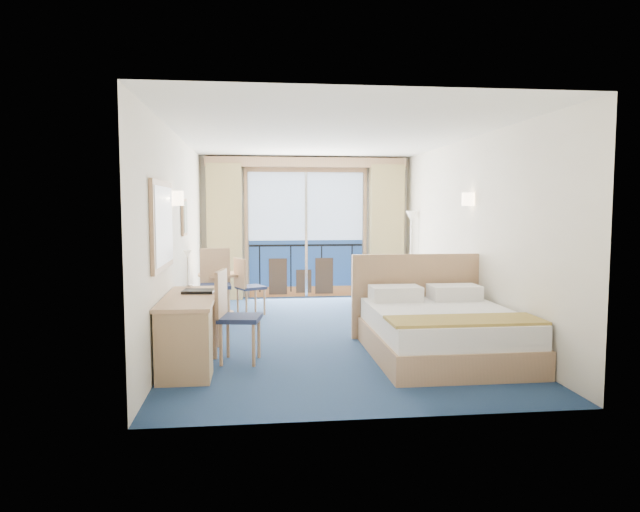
{
  "coord_description": "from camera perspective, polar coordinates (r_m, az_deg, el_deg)",
  "views": [
    {
      "loc": [
        -0.99,
        -7.74,
        1.75
      ],
      "look_at": [
        -0.08,
        0.2,
        1.05
      ],
      "focal_mm": 32.0,
      "sensor_mm": 36.0,
      "label": 1
    }
  ],
  "objects": [
    {
      "name": "floor",
      "position": [
        8.0,
        0.73,
        -7.66
      ],
      "size": [
        6.5,
        6.5,
        0.0
      ],
      "primitive_type": "plane",
      "color": "navy",
      "rests_on": "ground"
    },
    {
      "name": "room_walls",
      "position": [
        7.81,
        0.74,
        5.17
      ],
      "size": [
        4.04,
        6.54,
        2.72
      ],
      "color": "silver",
      "rests_on": "ground"
    },
    {
      "name": "balcony_door",
      "position": [
        11.02,
        -1.43,
        1.83
      ],
      "size": [
        2.36,
        0.03,
        2.52
      ],
      "color": "navy",
      "rests_on": "room_walls"
    },
    {
      "name": "curtain_left",
      "position": [
        10.84,
        -9.52,
        2.4
      ],
      "size": [
        0.65,
        0.22,
        2.55
      ],
      "primitive_type": "cube",
      "color": "#D0B872",
      "rests_on": "room_walls"
    },
    {
      "name": "curtain_right",
      "position": [
        11.12,
        6.66,
        2.5
      ],
      "size": [
        0.65,
        0.22,
        2.55
      ],
      "primitive_type": "cube",
      "color": "#D0B872",
      "rests_on": "room_walls"
    },
    {
      "name": "pelmet",
      "position": [
        10.92,
        -1.35,
        9.34
      ],
      "size": [
        3.8,
        0.25,
        0.18
      ],
      "primitive_type": "cube",
      "color": "tan",
      "rests_on": "room_walls"
    },
    {
      "name": "mirror",
      "position": [
        6.32,
        -15.48,
        2.97
      ],
      "size": [
        0.05,
        1.25,
        0.95
      ],
      "color": "tan",
      "rests_on": "room_walls"
    },
    {
      "name": "wall_print",
      "position": [
        8.25,
        -13.4,
        3.8
      ],
      "size": [
        0.04,
        0.42,
        0.52
      ],
      "color": "tan",
      "rests_on": "room_walls"
    },
    {
      "name": "sconce_left",
      "position": [
        7.21,
        -14.19,
        5.61
      ],
      "size": [
        0.18,
        0.18,
        0.18
      ],
      "primitive_type": "cylinder",
      "color": "#FFDCB2",
      "rests_on": "room_walls"
    },
    {
      "name": "sconce_right",
      "position": [
        8.14,
        14.62,
        5.52
      ],
      "size": [
        0.18,
        0.18,
        0.18
      ],
      "primitive_type": "cylinder",
      "color": "#FFDCB2",
      "rests_on": "room_walls"
    },
    {
      "name": "bed",
      "position": [
        6.87,
        12.0,
        -7.21
      ],
      "size": [
        1.78,
        2.12,
        1.12
      ],
      "color": "tan",
      "rests_on": "ground"
    },
    {
      "name": "nightstand",
      "position": [
        8.24,
        13.34,
        -5.65
      ],
      "size": [
        0.38,
        0.36,
        0.5
      ],
      "primitive_type": "cube",
      "color": "tan",
      "rests_on": "ground"
    },
    {
      "name": "phone",
      "position": [
        8.23,
        13.4,
        -3.63
      ],
      "size": [
        0.21,
        0.19,
        0.08
      ],
      "primitive_type": "cube",
      "rotation": [
        0.0,
        0.0,
        -0.4
      ],
      "color": "white",
      "rests_on": "nightstand"
    },
    {
      "name": "armchair",
      "position": [
        9.8,
        7.87,
        -3.29
      ],
      "size": [
        1.07,
        1.07,
        0.7
      ],
      "primitive_type": "imported",
      "rotation": [
        0.0,
        0.0,
        3.93
      ],
      "color": "#4B505C",
      "rests_on": "ground"
    },
    {
      "name": "floor_lamp",
      "position": [
        10.62,
        9.09,
        2.3
      ],
      "size": [
        0.23,
        0.23,
        1.67
      ],
      "color": "silver",
      "rests_on": "ground"
    },
    {
      "name": "desk",
      "position": [
        6.08,
        -13.28,
        -7.76
      ],
      "size": [
        0.56,
        1.63,
        0.77
      ],
      "color": "tan",
      "rests_on": "ground"
    },
    {
      "name": "desk_chair",
      "position": [
        6.5,
        -8.8,
        -5.4
      ],
      "size": [
        0.53,
        0.52,
        1.04
      ],
      "rotation": [
        0.0,
        0.0,
        1.4
      ],
      "color": "#202A4C",
      "rests_on": "ground"
    },
    {
      "name": "folder",
      "position": [
        6.68,
        -12.02,
        -3.47
      ],
      "size": [
        0.38,
        0.3,
        0.03
      ],
      "primitive_type": "cube",
      "rotation": [
        0.0,
        0.0,
        -0.11
      ],
      "color": "black",
      "rests_on": "desk"
    },
    {
      "name": "desk_lamp",
      "position": [
        7.07,
        -13.11,
        -0.48
      ],
      "size": [
        0.12,
        0.12,
        0.44
      ],
      "color": "silver",
      "rests_on": "desk"
    },
    {
      "name": "round_table",
      "position": [
        9.46,
        -9.9,
        -2.69
      ],
      "size": [
        0.73,
        0.73,
        0.66
      ],
      "color": "tan",
      "rests_on": "ground"
    },
    {
      "name": "table_chair_a",
      "position": [
        9.25,
        -7.38,
        -2.7
      ],
      "size": [
        0.54,
        0.54,
        0.92
      ],
      "rotation": [
        0.0,
        0.0,
        2.04
      ],
      "color": "#202A4C",
      "rests_on": "ground"
    },
    {
      "name": "table_chair_b",
      "position": [
        9.03,
        -10.42,
        -2.31
      ],
      "size": [
        0.51,
        0.52,
        1.09
      ],
      "rotation": [
        0.0,
        0.0,
        0.08
      ],
      "color": "#202A4C",
      "rests_on": "ground"
    }
  ]
}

